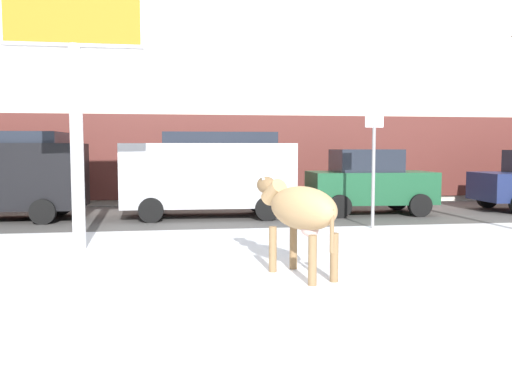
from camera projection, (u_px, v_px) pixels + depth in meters
name	position (u px, v px, depth m)	size (l,w,h in m)	color
ground_plane	(262.00, 302.00, 6.70)	(120.00, 120.00, 0.00)	white
road_strip	(213.00, 215.00, 15.46)	(60.00, 5.60, 0.01)	#514F4C
building_facade	(202.00, 28.00, 20.68)	(44.00, 6.10, 13.00)	beige
cow_tan	(300.00, 209.00, 8.00)	(1.15, 1.90, 1.54)	tan
billboard	(73.00, 15.00, 9.85)	(2.52, 0.24, 5.56)	silver
car_silver_van	(209.00, 172.00, 14.84)	(4.65, 2.22, 2.32)	#B7BABF
car_darkgreen_hatchback	(369.00, 182.00, 15.60)	(3.54, 2.00, 1.86)	#194C2D
pedestrian_near_billboard	(162.00, 178.00, 18.25)	(0.36, 0.24, 1.73)	#282833
pedestrian_by_cars	(89.00, 179.00, 17.91)	(0.36, 0.24, 1.73)	#282833
street_sign	(374.00, 158.00, 12.75)	(0.44, 0.08, 2.82)	gray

